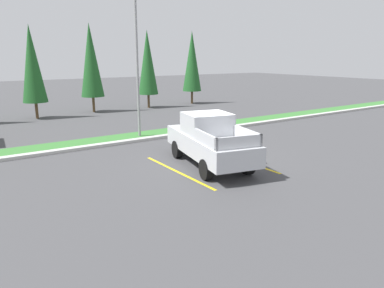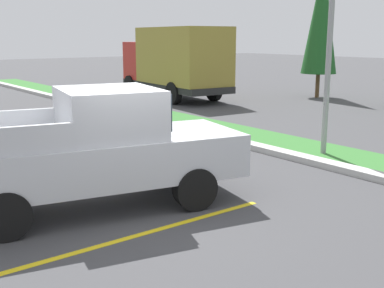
{
  "view_description": "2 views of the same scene",
  "coord_description": "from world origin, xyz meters",
  "px_view_note": "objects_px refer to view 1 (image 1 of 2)",
  "views": [
    {
      "loc": [
        -9.12,
        -11.77,
        4.34
      ],
      "look_at": [
        -1.52,
        -0.6,
        1.04
      ],
      "focal_mm": 33.89,
      "sensor_mm": 36.0,
      "label": 1
    },
    {
      "loc": [
        7.02,
        -4.14,
        2.97
      ],
      "look_at": [
        -0.52,
        1.64,
        0.87
      ],
      "focal_mm": 45.66,
      "sensor_mm": 36.0,
      "label": 2
    }
  ],
  "objects_px": {
    "cypress_tree_center": "(91,60)",
    "cypress_tree_rightmost": "(192,61)",
    "cypress_tree_right_inner": "(148,62)",
    "cypress_tree_left_inner": "(32,64)",
    "street_light": "(138,59)",
    "pickup_truck_main": "(210,140)"
  },
  "relations": [
    {
      "from": "cypress_tree_center",
      "to": "cypress_tree_rightmost",
      "type": "distance_m",
      "value": 9.39
    },
    {
      "from": "cypress_tree_right_inner",
      "to": "cypress_tree_left_inner",
      "type": "bearing_deg",
      "value": -176.98
    },
    {
      "from": "cypress_tree_left_inner",
      "to": "cypress_tree_right_inner",
      "type": "xyz_separation_m",
      "value": [
        9.16,
        0.48,
        0.0
      ]
    },
    {
      "from": "cypress_tree_left_inner",
      "to": "cypress_tree_center",
      "type": "relative_size",
      "value": 0.95
    },
    {
      "from": "street_light",
      "to": "cypress_tree_rightmost",
      "type": "xyz_separation_m",
      "value": [
        10.47,
        10.44,
        -0.3
      ]
    },
    {
      "from": "cypress_tree_right_inner",
      "to": "street_light",
      "type": "bearing_deg",
      "value": -119.7
    },
    {
      "from": "street_light",
      "to": "cypress_tree_right_inner",
      "type": "xyz_separation_m",
      "value": [
        5.84,
        10.25,
        -0.36
      ]
    },
    {
      "from": "cypress_tree_right_inner",
      "to": "cypress_tree_rightmost",
      "type": "bearing_deg",
      "value": 2.34
    },
    {
      "from": "cypress_tree_center",
      "to": "cypress_tree_right_inner",
      "type": "distance_m",
      "value": 4.77
    },
    {
      "from": "street_light",
      "to": "pickup_truck_main",
      "type": "bearing_deg",
      "value": -89.84
    },
    {
      "from": "cypress_tree_left_inner",
      "to": "street_light",
      "type": "bearing_deg",
      "value": -71.24
    },
    {
      "from": "street_light",
      "to": "cypress_tree_rightmost",
      "type": "bearing_deg",
      "value": 44.9
    },
    {
      "from": "pickup_truck_main",
      "to": "cypress_tree_rightmost",
      "type": "relative_size",
      "value": 0.84
    },
    {
      "from": "pickup_truck_main",
      "to": "cypress_tree_right_inner",
      "type": "distance_m",
      "value": 17.66
    },
    {
      "from": "pickup_truck_main",
      "to": "cypress_tree_center",
      "type": "bearing_deg",
      "value": 86.34
    },
    {
      "from": "street_light",
      "to": "cypress_tree_rightmost",
      "type": "distance_m",
      "value": 14.79
    },
    {
      "from": "pickup_truck_main",
      "to": "street_light",
      "type": "bearing_deg",
      "value": 90.16
    },
    {
      "from": "cypress_tree_center",
      "to": "cypress_tree_rightmost",
      "type": "relative_size",
      "value": 1.04
    },
    {
      "from": "pickup_truck_main",
      "to": "cypress_tree_rightmost",
      "type": "xyz_separation_m",
      "value": [
        10.45,
        16.63,
        2.82
      ]
    },
    {
      "from": "pickup_truck_main",
      "to": "cypress_tree_left_inner",
      "type": "relative_size",
      "value": 0.85
    },
    {
      "from": "pickup_truck_main",
      "to": "cypress_tree_center",
      "type": "distance_m",
      "value": 16.97
    },
    {
      "from": "street_light",
      "to": "cypress_tree_center",
      "type": "relative_size",
      "value": 1.06
    }
  ]
}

